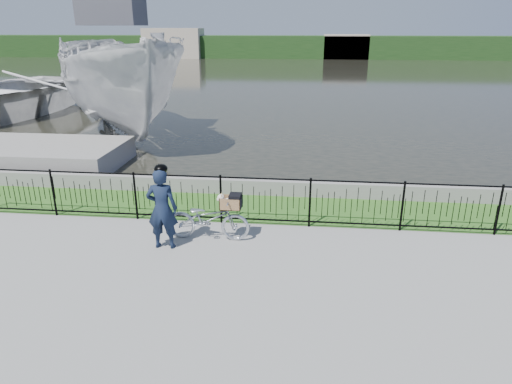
# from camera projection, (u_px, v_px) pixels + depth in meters

# --- Properties ---
(ground) EXTENTS (120.00, 120.00, 0.00)m
(ground) POSITION_uv_depth(u_px,v_px,m) (257.00, 258.00, 8.90)
(ground) COLOR gray
(ground) RESTS_ON ground
(grass_strip) EXTENTS (60.00, 2.00, 0.01)m
(grass_strip) POSITION_uv_depth(u_px,v_px,m) (268.00, 208.00, 11.33)
(grass_strip) COLOR #31601E
(grass_strip) RESTS_ON ground
(water) EXTENTS (120.00, 120.00, 0.00)m
(water) POSITION_uv_depth(u_px,v_px,m) (297.00, 78.00, 39.73)
(water) COLOR black
(water) RESTS_ON ground
(quay_wall) EXTENTS (60.00, 0.30, 0.40)m
(quay_wall) POSITION_uv_depth(u_px,v_px,m) (272.00, 187.00, 12.20)
(quay_wall) COLOR gray
(quay_wall) RESTS_ON ground
(fence) EXTENTS (14.00, 0.06, 1.15)m
(fence) POSITION_uv_depth(u_px,v_px,m) (265.00, 201.00, 10.20)
(fence) COLOR black
(fence) RESTS_ON ground
(far_treeline) EXTENTS (120.00, 6.00, 3.00)m
(far_treeline) POSITION_uv_depth(u_px,v_px,m) (302.00, 47.00, 64.43)
(far_treeline) COLOR #1E3E17
(far_treeline) RESTS_ON ground
(far_building_left) EXTENTS (8.00, 4.00, 4.00)m
(far_building_left) POSITION_uv_depth(u_px,v_px,m) (174.00, 43.00, 64.22)
(far_building_left) COLOR #AEA18B
(far_building_left) RESTS_ON ground
(far_building_right) EXTENTS (6.00, 3.00, 3.20)m
(far_building_right) POSITION_uv_depth(u_px,v_px,m) (346.00, 47.00, 62.39)
(far_building_right) COLOR #AEA18B
(far_building_right) RESTS_ON ground
(bicycle_rig) EXTENTS (1.75, 0.61, 1.05)m
(bicycle_rig) POSITION_uv_depth(u_px,v_px,m) (209.00, 218.00, 9.55)
(bicycle_rig) COLOR #B7BBC4
(bicycle_rig) RESTS_ON ground
(cyclist) EXTENTS (0.63, 0.43, 1.75)m
(cyclist) POSITION_uv_depth(u_px,v_px,m) (162.00, 207.00, 9.05)
(cyclist) COLOR #121C32
(cyclist) RESTS_ON ground
(boat_near) EXTENTS (9.16, 10.99, 5.88)m
(boat_near) POSITION_uv_depth(u_px,v_px,m) (119.00, 83.00, 17.96)
(boat_near) COLOR silver
(boat_near) RESTS_ON water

